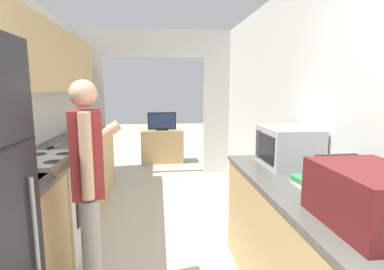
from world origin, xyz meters
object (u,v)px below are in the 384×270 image
person (89,188)px  suitcase (370,197)px  book_stack (312,183)px  knife (53,147)px  television (162,122)px  tv_cabinet (162,146)px  microwave (288,147)px  range_oven (49,205)px

person → suitcase: bearing=-132.6°
book_stack → knife: size_ratio=0.79×
television → knife: bearing=-113.2°
book_stack → television: size_ratio=0.49×
person → knife: person is taller
tv_cabinet → knife: bearing=-112.9°
suitcase → knife: 2.94m
tv_cabinet → microwave: bearing=-76.0°
range_oven → book_stack: 2.31m
suitcase → tv_cabinet: suitcase is taller
person → tv_cabinet: size_ratio=1.87×
range_oven → knife: size_ratio=2.99×
range_oven → suitcase: (1.99, -1.58, 0.59)m
book_stack → knife: book_stack is taller
suitcase → book_stack: (0.01, 0.54, -0.11)m
microwave → range_oven: bearing=165.8°
person → suitcase: size_ratio=2.85×
suitcase → tv_cabinet: 5.04m
book_stack → television: bearing=101.6°
range_oven → television: range_oven is taller
suitcase → microwave: bearing=85.5°
person → microwave: (1.53, 0.20, 0.22)m
person → microwave: person is taller
person → book_stack: size_ratio=5.74×
range_oven → television: 3.49m
tv_cabinet → television: television is taller
microwave → knife: size_ratio=1.35×
book_stack → suitcase: bearing=-91.5°
range_oven → book_stack: bearing=-27.6°
tv_cabinet → television: bearing=-90.0°
person → television: bearing=-20.1°
television → person: bearing=-98.1°
range_oven → suitcase: suitcase is taller
book_stack → knife: (-2.09, 1.53, -0.02)m
range_oven → suitcase: size_ratio=1.88×
range_oven → microwave: microwave is taller
suitcase → tv_cabinet: bearing=100.1°
television → knife: size_ratio=1.63×
person → tv_cabinet: bearing=-20.0°
microwave → television: 3.94m
range_oven → tv_cabinet: 3.51m
suitcase → microwave: size_ratio=1.17×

